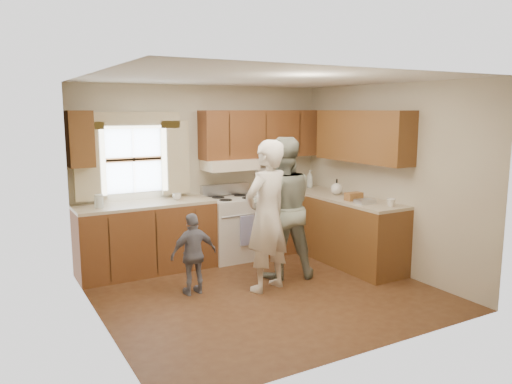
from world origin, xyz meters
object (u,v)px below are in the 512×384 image
stove (233,227)px  woman_left (267,216)px  child (194,254)px  woman_right (282,208)px

stove → woman_left: (-0.24, -1.36, 0.44)m
woman_left → child: bearing=-37.2°
child → woman_right: bearing=178.7°
woman_left → child: size_ratio=1.87×
woman_left → woman_right: size_ratio=1.00×
stove → woman_left: size_ratio=0.59×
stove → woman_left: woman_left is taller
woman_right → child: woman_right is taller
stove → woman_right: bearing=-80.7°
woman_right → child: size_ratio=1.87×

